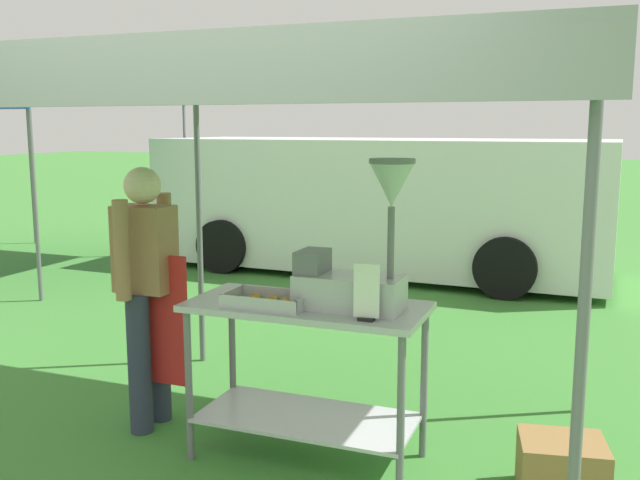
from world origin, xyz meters
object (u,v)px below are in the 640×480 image
object	(u,v)px
vendor	(147,284)
donut_tray	(267,302)
donut_cart	(307,348)
supply_crate	(562,468)
neighbour_tent	(24,96)
donut_fryer	(358,260)
menu_sign	(367,296)
van_white	(378,202)
stall_canopy	(313,72)

from	to	relation	value
vendor	donut_tray	bearing A→B (deg)	-11.29
donut_cart	supply_crate	distance (m)	1.44
supply_crate	neighbour_tent	world-z (taller)	neighbour_tent
donut_cart	vendor	size ratio (longest dim) A/B	0.81
donut_fryer	menu_sign	size ratio (longest dim) A/B	2.77
donut_fryer	donut_tray	bearing A→B (deg)	-168.09
donut_tray	vendor	world-z (taller)	vendor
van_white	donut_fryer	bearing A→B (deg)	-74.53
menu_sign	stall_canopy	bearing A→B (deg)	142.82
stall_canopy	supply_crate	size ratio (longest dim) A/B	6.39
vendor	neighbour_tent	xyz separation A→B (m)	(-4.38, 3.70, 1.33)
menu_sign	vendor	world-z (taller)	vendor
menu_sign	neighbour_tent	xyz separation A→B (m)	(-5.86, 3.96, 1.21)
stall_canopy	menu_sign	distance (m)	1.22
menu_sign	supply_crate	bearing A→B (deg)	16.80
donut_fryer	supply_crate	size ratio (longest dim) A/B	1.68
donut_fryer	neighbour_tent	distance (m)	6.96
supply_crate	van_white	xyz separation A→B (m)	(-2.51, 5.16, 0.73)
donut_cart	donut_fryer	bearing A→B (deg)	-3.64
donut_tray	menu_sign	bearing A→B (deg)	-8.69
stall_canopy	donut_fryer	world-z (taller)	stall_canopy
donut_cart	supply_crate	xyz separation A→B (m)	(1.35, 0.08, -0.49)
neighbour_tent	van_white	bearing A→B (deg)	19.08
donut_fryer	vendor	size ratio (longest dim) A/B	0.49
menu_sign	donut_cart	bearing A→B (deg)	152.66
donut_cart	stall_canopy	bearing A→B (deg)	90.00
menu_sign	van_white	world-z (taller)	van_white
supply_crate	neighbour_tent	distance (m)	8.01
donut_fryer	neighbour_tent	world-z (taller)	neighbour_tent
stall_canopy	donut_fryer	distance (m)	1.02
van_white	donut_cart	bearing A→B (deg)	-77.53
menu_sign	van_white	bearing A→B (deg)	106.01
donut_tray	vendor	distance (m)	0.90
donut_cart	menu_sign	bearing A→B (deg)	-27.34
donut_fryer	van_white	bearing A→B (deg)	105.47
donut_cart	vendor	xyz separation A→B (m)	(-1.07, 0.06, 0.26)
menu_sign	neighbour_tent	size ratio (longest dim) A/B	0.09
menu_sign	supply_crate	distance (m)	1.32
donut_fryer	vendor	world-z (taller)	donut_fryer
neighbour_tent	menu_sign	bearing A→B (deg)	-34.09
donut_tray	menu_sign	xyz separation A→B (m)	(0.59, -0.09, 0.10)
donut_cart	neighbour_tent	distance (m)	6.81
vendor	van_white	xyz separation A→B (m)	(-0.09, 5.18, -0.02)
donut_fryer	stall_canopy	bearing A→B (deg)	158.51
stall_canopy	donut_tray	xyz separation A→B (m)	(-0.18, -0.22, -1.21)
stall_canopy	van_white	xyz separation A→B (m)	(-1.16, 5.14, -1.25)
van_white	neighbour_tent	world-z (taller)	neighbour_tent
donut_tray	van_white	distance (m)	5.45
neighbour_tent	donut_cart	bearing A→B (deg)	-34.55
supply_crate	van_white	bearing A→B (deg)	115.92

